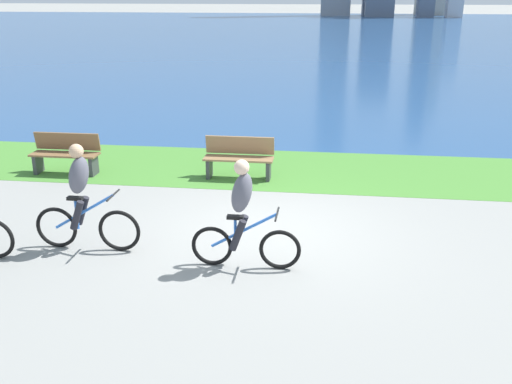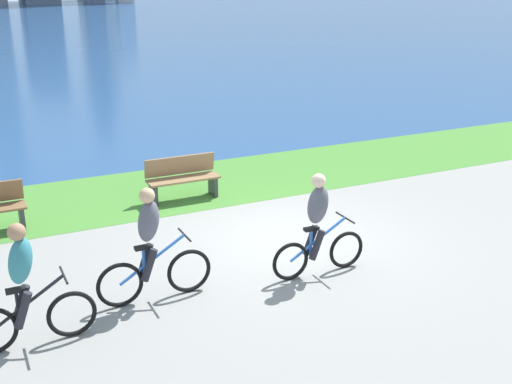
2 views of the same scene
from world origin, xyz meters
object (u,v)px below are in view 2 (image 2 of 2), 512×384
Objects in this scene: cyclist_lead at (318,225)px; cyclist_distant_rear at (25,287)px; cyclist_trailing at (151,246)px; bench_near_path at (182,178)px.

cyclist_lead is 0.98× the size of cyclist_distant_rear.
cyclist_trailing reaches higher than cyclist_distant_rear.
bench_near_path is (1.84, 3.91, -0.39)m from cyclist_trailing.
cyclist_distant_rear reaches higher than cyclist_lead.
cyclist_lead is at bearing -80.28° from bench_near_path.
cyclist_lead is 1.10× the size of bench_near_path.
cyclist_distant_rear is 5.71m from bench_near_path.
cyclist_trailing reaches higher than bench_near_path.
cyclist_lead is at bearing 2.53° from cyclist_distant_rear.
cyclist_lead is 2.58m from cyclist_trailing.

